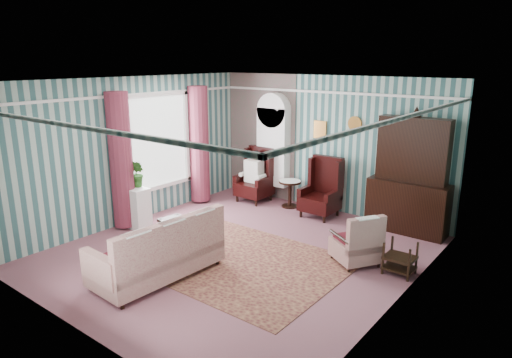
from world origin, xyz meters
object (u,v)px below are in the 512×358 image
Objects in this scene: plant_stand at (136,207)px; sofa at (157,249)px; bookcase at (273,153)px; round_side_table at (290,194)px; dresser_hutch at (410,172)px; wingback_left at (254,175)px; nest_table at (400,258)px; seated_woman at (254,177)px; floral_armchair at (356,236)px; coffee_table at (182,233)px; wingback_right at (320,188)px.

plant_stand is 0.40× the size of sofa.
bookcase is 3.73× the size of round_side_table.
bookcase is at bearing 177.89° from dresser_hutch.
wingback_left reaches higher than nest_table.
seated_woman is 1.25× the size of floral_armchair.
plant_stand is at bearing -108.49° from bookcase.
plant_stand is at bearing 62.94° from sofa.
nest_table is 0.59× the size of coffee_table.
plant_stand is 1.36m from coffee_table.
nest_table is (2.32, -1.55, -0.35)m from wingback_right.
wingback_right is at bearing -14.57° from bookcase.
plant_stand is at bearing -166.16° from nest_table.
nest_table is 0.27× the size of sofa.
plant_stand is at bearing -120.38° from round_side_table.
floral_armchair is at bearing 22.70° from coffee_table.
bookcase is 0.95× the size of dresser_hutch.
wingback_right reaches higher than nest_table.
seated_woman is at bearing 20.10° from sofa.
wingback_left is 1.75m from wingback_right.
bookcase is 3.33m from coffee_table.
seated_woman is 0.58× the size of sofa.
bookcase is 1.90× the size of seated_woman.
coffee_table is at bearing -133.97° from dresser_hutch.
bookcase is 2.43× the size of coffee_table.
bookcase is 3.39m from plant_stand.
dresser_hutch is 3.55m from wingback_left.
floral_armchair reaches higher than nest_table.
round_side_table is at bearing 9.46° from wingback_left.
seated_woman is 4.37m from nest_table.
wingback_right is at bearing 77.48° from floral_armchair.
wingback_right is 3.95m from sofa.
floral_armchair is (3.36, -1.62, -0.12)m from seated_woman.
seated_woman is at bearing 101.02° from coffee_table.
wingback_left is 1.36× the size of coffee_table.
sofa is (1.20, -3.91, -0.13)m from seated_woman.
wingback_left reaches higher than seated_woman.
dresser_hutch is 2.11m from nest_table.
bookcase is 0.70m from seated_woman.
bookcase reaches higher than sofa.
coffee_table is (0.54, -2.79, -0.39)m from seated_woman.
sofa is at bearing -118.83° from dresser_hutch.
bookcase is at bearing 89.79° from floral_armchair.
round_side_table is 0.30× the size of sofa.
sofa reaches higher than coffee_table.
sofa is 1.32m from coffee_table.
wingback_left is 0.62× the size of sofa.
plant_stand is at bearing 178.13° from coffee_table.
wingback_right is 2.08× the size of round_side_table.
coffee_table is at bearing -78.98° from seated_woman.
floral_armchair is at bearing -45.15° from wingback_right.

